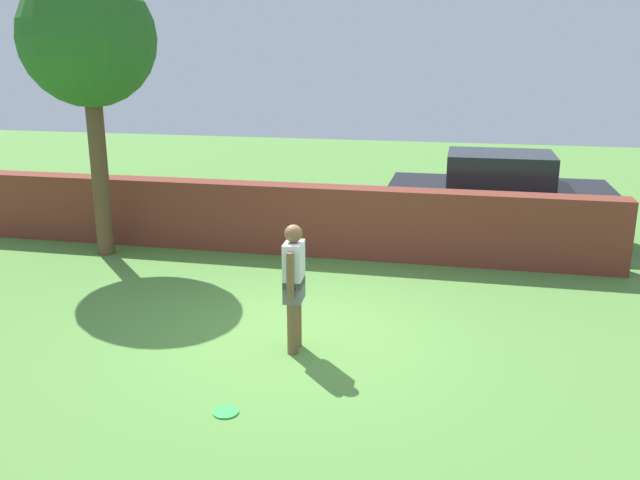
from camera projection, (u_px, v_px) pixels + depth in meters
name	position (u px, v px, depth m)	size (l,w,h in m)	color
ground_plane	(301.00, 336.00, 8.88)	(40.00, 40.00, 0.00)	#568C3D
brick_wall	(269.00, 218.00, 12.46)	(12.49, 0.50, 1.28)	brown
tree	(88.00, 41.00, 11.43)	(2.32, 2.32, 4.98)	brown
person	(294.00, 282.00, 8.23)	(0.24, 0.54, 1.62)	brown
car	(498.00, 196.00, 13.21)	(4.21, 1.94, 1.72)	black
frisbee_green	(226.00, 412.00, 6.99)	(0.27, 0.27, 0.02)	green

